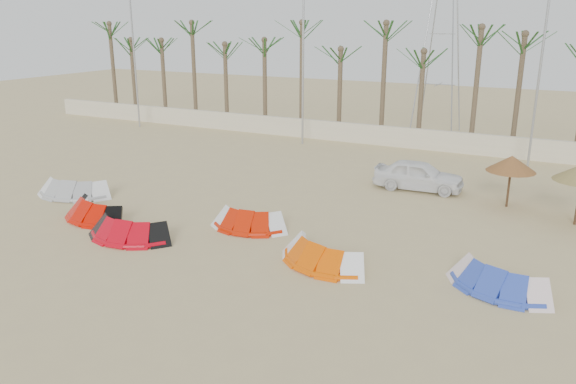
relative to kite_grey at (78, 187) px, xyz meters
The scene contains 15 objects.
ground 11.60m from the kite_grey, 24.75° to the right, with size 120.00×120.00×0.00m, color tan.
boundary_wall 20.12m from the kite_grey, 58.44° to the left, with size 60.00×0.30×1.30m, color beige.
palm_line 22.57m from the kite_grey, 59.01° to the left, with size 52.00×4.00×7.70m.
lamp_a 18.63m from the kite_grey, 121.92° to the left, with size 1.25×0.14×11.00m.
lamp_b 16.70m from the kite_grey, 73.22° to the left, with size 1.25×0.14×11.00m.
lamp_c 24.55m from the kite_grey, 39.20° to the left, with size 1.25×0.14×11.00m.
pylon 25.86m from the kite_grey, 63.52° to the left, with size 3.00×3.00×14.00m, color #A5A8AD, non-canonical shape.
kite_grey is the anchor object (origin of this frame).
kite_red_left 3.73m from the kite_grey, 31.00° to the right, with size 3.58×2.12×0.90m.
kite_red_mid 6.75m from the kite_grey, 26.24° to the right, with size 3.52×1.86×0.90m.
kite_red_right 9.53m from the kite_grey, ahead, with size 3.20×1.84×0.90m.
kite_orange 13.58m from the kite_grey, ahead, with size 3.72×2.41×0.90m.
kite_blue 19.03m from the kite_grey, ahead, with size 3.57×2.42×0.90m.
parasol_left 19.77m from the kite_grey, 21.82° to the left, with size 2.12×2.12×2.33m.
car 16.29m from the kite_grey, 30.00° to the left, with size 1.72×4.28×1.46m, color white.
Camera 1 is at (9.76, -13.29, 7.95)m, focal length 35.00 mm.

